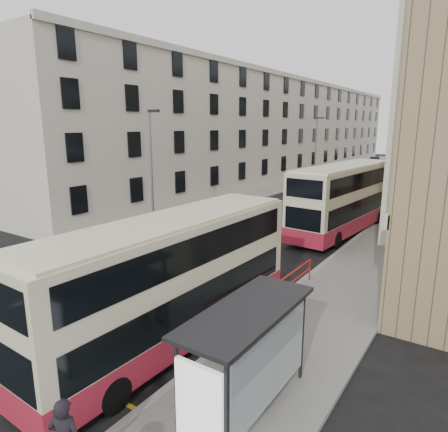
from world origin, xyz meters
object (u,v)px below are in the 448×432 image
Objects in this scene: car_red at (421,168)px; bus_shelter at (244,345)px; car_silver at (343,171)px; street_lamp_near at (152,164)px; car_dark at (375,161)px; pedestrian_mid at (276,356)px; pedestrian_far at (273,340)px; white_van at (318,183)px; street_lamp_far at (316,145)px; double_decker_rear at (344,199)px; double_decker_front at (172,281)px.

bus_shelter is at bearing 96.29° from car_red.
car_silver is at bearing 104.96° from bus_shelter.
street_lamp_near is 56.64m from car_dark.
bus_shelter is 2.16m from pedestrian_mid.
street_lamp_near is at bearing 139.86° from bus_shelter.
car_red is at bearing 65.81° from car_silver.
pedestrian_far reaches higher than white_van.
car_red is (-4.26, 58.67, -0.25)m from pedestrian_far.
pedestrian_mid is 50.74m from car_silver.
street_lamp_far is 1.47× the size of car_red.
car_dark is (-13.52, 67.11, -0.15)m from pedestrian_mid.
double_decker_rear reaches higher than bus_shelter.
street_lamp_near is at bearing -143.60° from double_decker_rear.
street_lamp_far is 9.26m from car_silver.
white_van is (2.74, 24.01, -3.96)m from street_lamp_near.
car_red reaches higher than car_dark.
car_red is at bearing 97.92° from pedestrian_mid.
car_red reaches higher than white_van.
white_van is (2.74, -5.99, -3.96)m from street_lamp_far.
street_lamp_near reaches higher than car_silver.
double_decker_rear is (0.27, 17.12, 0.18)m from double_decker_front.
pedestrian_mid is at bearing -60.68° from white_van.
double_decker_rear is (-3.68, 19.12, 0.21)m from bus_shelter.
car_red is at bearing 83.74° from white_van.
double_decker_rear is at bearing -55.97° from car_silver.
bus_shelter reaches higher than white_van.
pedestrian_mid is 68.46m from car_dark.
pedestrian_far is (14.30, -40.09, -3.60)m from street_lamp_far.
street_lamp_far reaches higher than pedestrian_mid.
street_lamp_far is at bearing -81.22° from car_silver.
street_lamp_near is 1.47× the size of car_red.
double_decker_front is 67.59m from car_dark.
car_silver is (-1.59, 14.28, -0.01)m from white_van.
street_lamp_far is 7.68m from white_van.
car_silver is at bearing 82.10° from street_lamp_far.
double_decker_rear is 17.78m from pedestrian_mid.
car_silver is (-13.15, 48.38, -0.37)m from pedestrian_far.
pedestrian_mid is at bearing -57.87° from car_silver.
double_decker_front is 0.92× the size of double_decker_rear.
street_lamp_far is at bearing 120.33° from double_decker_rear.
bus_shelter is 44.94m from street_lamp_far.
street_lamp_far is 25.85m from double_decker_rear.
bus_shelter is 38.34m from white_van.
bus_shelter is 52.49m from car_silver.
bus_shelter is 0.53× the size of street_lamp_far.
street_lamp_near is 49.75m from car_red.
street_lamp_far is (-14.69, 42.39, 2.50)m from bus_shelter.
double_decker_front reaches higher than car_red.
white_van is at bearing 112.46° from pedestrian_mid.
white_van is 0.90× the size of car_red.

